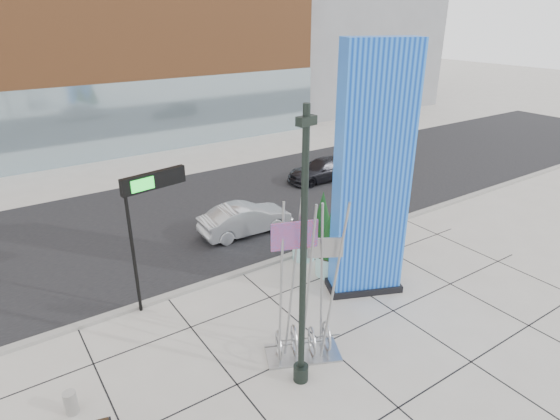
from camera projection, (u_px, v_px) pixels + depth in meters
ground at (278, 338)px, 14.39m from camera, size 160.00×160.00×0.00m
street_asphalt at (160, 225)px, 22.00m from camera, size 80.00×12.00×0.02m
curb_edge at (218, 279)px, 17.41m from camera, size 80.00×0.30×0.12m
tower_podium at (78, 68)px, 33.30m from camera, size 34.00×10.00×11.00m
tower_glass_front at (103, 122)px, 30.83m from camera, size 34.00×0.60×5.00m
building_grey_parking at (314, 14)px, 48.64m from camera, size 20.00×18.00×18.00m
blue_pylon at (372, 180)px, 15.36m from camera, size 2.82×2.07×8.59m
lamp_post at (303, 283)px, 11.57m from camera, size 0.49×0.41×7.49m
public_art_sculpture at (304, 317)px, 13.24m from camera, size 2.39×1.86×4.87m
concrete_bollard at (71, 403)px, 11.61m from camera, size 0.32×0.32×0.63m
overhead_street_sign at (151, 195)px, 14.57m from camera, size 2.20×0.55×4.66m
round_planter_east at (322, 224)px, 19.00m from camera, size 1.09×1.09×2.72m
round_planter_mid at (304, 235)px, 18.60m from camera, size 0.91×0.91×2.27m
round_planter_west at (331, 243)px, 17.42m from camera, size 1.12×1.12×2.80m
car_silver_mid at (246, 219)px, 20.91m from camera, size 4.24×1.61×1.38m
car_dark_east at (323, 170)px, 27.59m from camera, size 4.48×2.00×1.28m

